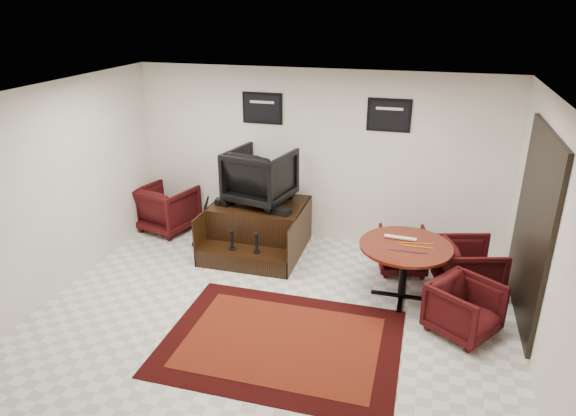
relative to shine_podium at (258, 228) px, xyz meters
The scene contains 16 objects.
ground 2.00m from the shine_podium, 66.55° to the right, with size 6.00×6.00×0.00m, color white.
room_shell 2.51m from the shine_podium, 54.72° to the right, with size 6.02×5.02×2.81m.
area_rug 2.54m from the shine_podium, 65.33° to the right, with size 2.75×2.06×0.01m.
shine_podium is the anchor object (origin of this frame).
shine_chair 0.90m from the shine_podium, 90.00° to the left, with size 0.93×0.87×0.95m, color black.
shoes_pair 0.69m from the shine_podium, behind, with size 0.28×0.31×0.10m.
polish_kit 0.69m from the shine_podium, 27.70° to the right, with size 0.26×0.18×0.09m, color black.
umbrella_black 0.92m from the shine_podium, 165.80° to the right, with size 0.35×0.13×0.95m, color black, non-canonical shape.
umbrella_hooked 0.83m from the shine_podium, behind, with size 0.31×0.12×0.83m, color black, non-canonical shape.
armchair_side 1.79m from the shine_podium, behind, with size 0.85×0.80×0.88m, color black.
meeting_table 2.53m from the shine_podium, 20.97° to the right, with size 1.21×1.21×0.79m.
table_chair_back 2.29m from the shine_podium, ahead, with size 0.67×0.63×0.69m, color black.
table_chair_window 3.24m from the shine_podium, ahead, with size 0.78×0.73×0.80m, color black.
table_chair_corner 3.45m from the shine_podium, 25.99° to the right, with size 0.72×0.67×0.74m, color black.
paper_roll 2.43m from the shine_podium, 18.45° to the right, with size 0.05×0.05×0.42m, color silver.
table_clutter 2.65m from the shine_podium, 21.01° to the right, with size 0.57×0.33×0.01m.
Camera 1 is at (1.68, -5.30, 3.75)m, focal length 32.00 mm.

